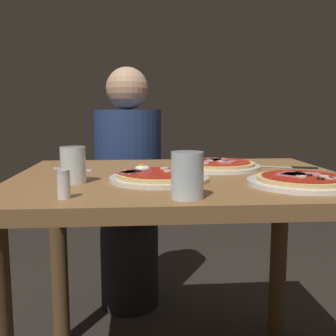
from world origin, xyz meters
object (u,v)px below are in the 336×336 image
water_glass_far (187,179)px  pizza_foreground (159,176)px  dining_table (181,216)px  diner_person (129,196)px  pizza_across_left (302,181)px  knife (293,167)px  salt_shaker (64,185)px  fork (70,169)px  pizza_across_right (217,165)px  water_glass_near (73,167)px

water_glass_far → pizza_foreground: bearing=102.2°
dining_table → diner_person: size_ratio=0.88×
diner_person → pizza_across_left: bearing=119.2°
dining_table → water_glass_far: (-0.02, -0.34, 0.18)m
knife → salt_shaker: (-0.72, -0.44, 0.03)m
pizza_across_left → fork: (-0.68, 0.34, -0.01)m
salt_shaker → dining_table: bearing=46.2°
pizza_across_right → knife: 0.27m
dining_table → water_glass_near: (-0.32, -0.11, 0.18)m
diner_person → pizza_across_right: bearing=120.5°
pizza_across_right → diner_person: (-0.33, 0.55, -0.22)m
fork → pizza_across_left: bearing=-26.4°
knife → diner_person: size_ratio=0.16×
pizza_foreground → knife: pizza_foreground is taller
pizza_foreground → knife: size_ratio=1.52×
pizza_foreground → pizza_across_left: bearing=-13.9°
water_glass_far → salt_shaker: (-0.28, 0.02, -0.01)m
fork → knife: size_ratio=0.78×
pizza_across_right → fork: (-0.51, 0.00, -0.01)m
pizza_across_left → knife: pizza_across_left is taller
water_glass_far → fork: size_ratio=0.73×
dining_table → pizza_foreground: 0.19m
dining_table → fork: bearing=158.1°
pizza_across_right → fork: bearing=179.5°
salt_shaker → fork: bearing=97.6°
pizza_across_left → diner_person: 1.04m
pizza_foreground → knife: (0.49, 0.22, -0.01)m
pizza_foreground → knife: 0.53m
dining_table → knife: 0.45m
water_glass_far → salt_shaker: water_glass_far is taller
pizza_across_right → diner_person: diner_person is taller
pizza_across_right → salt_shaker: bearing=-134.2°
dining_table → salt_shaker: size_ratio=15.54×
pizza_foreground → water_glass_far: (0.05, -0.24, 0.03)m
fork → pizza_across_right: bearing=-0.5°
pizza_across_right → water_glass_near: water_glass_near is taller
water_glass_near → salt_shaker: (0.01, -0.20, -0.01)m
dining_table → pizza_foreground: bearing=-128.4°
dining_table → pizza_across_right: pizza_across_right is taller
pizza_foreground → water_glass_far: 0.25m
pizza_across_left → salt_shaker: bearing=-168.4°
pizza_foreground → water_glass_near: water_glass_near is taller
pizza_across_right → water_glass_near: (-0.46, -0.26, 0.03)m
dining_table → knife: (0.41, 0.12, 0.14)m
pizza_foreground → pizza_across_right: pizza_foreground is taller
dining_table → pizza_across_right: bearing=44.7°
water_glass_near → dining_table: bearing=20.0°
pizza_across_right → fork: size_ratio=2.05×
knife → diner_person: 0.85m
knife → pizza_across_left: bearing=-107.2°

